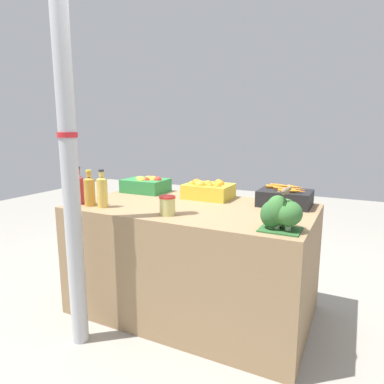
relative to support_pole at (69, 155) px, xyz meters
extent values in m
plane|color=gray|center=(0.48, 0.67, -1.21)|extent=(10.00, 10.00, 0.00)
cube|color=#937551|center=(0.48, 0.67, -0.80)|extent=(1.70, 0.96, 0.81)
cylinder|color=#B7BABF|center=(0.00, 0.00, 0.00)|extent=(0.10, 0.10, 2.41)
cylinder|color=red|center=(0.00, 0.00, 0.12)|extent=(0.12, 0.12, 0.03)
cube|color=#2D8442|center=(-0.12, 0.97, -0.34)|extent=(0.36, 0.28, 0.11)
sphere|color=gold|center=(-0.19, 0.97, -0.29)|extent=(0.06, 0.06, 0.06)
sphere|color=gold|center=(-0.12, 0.90, -0.29)|extent=(0.08, 0.08, 0.08)
sphere|color=gold|center=(-0.11, 0.99, -0.29)|extent=(0.07, 0.07, 0.07)
sphere|color=red|center=(-0.09, 0.93, -0.29)|extent=(0.07, 0.07, 0.07)
sphere|color=red|center=(0.01, 0.97, -0.28)|extent=(0.07, 0.07, 0.07)
sphere|color=#BC562D|center=(-0.12, 1.03, -0.29)|extent=(0.07, 0.07, 0.07)
sphere|color=gold|center=(-0.05, 0.97, -0.29)|extent=(0.07, 0.07, 0.07)
cube|color=gold|center=(0.48, 0.97, -0.34)|extent=(0.36, 0.28, 0.11)
sphere|color=orange|center=(0.44, 0.89, -0.29)|extent=(0.09, 0.09, 0.09)
sphere|color=orange|center=(0.39, 0.93, -0.28)|extent=(0.09, 0.09, 0.09)
sphere|color=orange|center=(0.58, 0.91, -0.29)|extent=(0.07, 0.07, 0.07)
sphere|color=orange|center=(0.56, 1.00, -0.29)|extent=(0.08, 0.08, 0.08)
sphere|color=orange|center=(0.35, 0.93, -0.29)|extent=(0.07, 0.07, 0.07)
sphere|color=orange|center=(0.51, 0.92, -0.29)|extent=(0.07, 0.07, 0.07)
sphere|color=orange|center=(0.49, 0.93, -0.28)|extent=(0.08, 0.08, 0.08)
sphere|color=orange|center=(0.53, 1.04, -0.28)|extent=(0.07, 0.07, 0.07)
cube|color=black|center=(1.08, 0.97, -0.34)|extent=(0.36, 0.28, 0.11)
cone|color=orange|center=(1.15, 0.99, -0.27)|extent=(0.13, 0.04, 0.03)
cone|color=orange|center=(1.13, 0.88, -0.27)|extent=(0.17, 0.07, 0.03)
cone|color=orange|center=(1.02, 1.06, -0.26)|extent=(0.14, 0.06, 0.02)
cone|color=orange|center=(1.17, 0.90, -0.27)|extent=(0.12, 0.06, 0.03)
cone|color=orange|center=(1.07, 1.02, -0.26)|extent=(0.16, 0.04, 0.03)
cone|color=orange|center=(1.08, 0.95, -0.26)|extent=(0.15, 0.04, 0.02)
cone|color=orange|center=(1.09, 0.93, -0.26)|extent=(0.16, 0.06, 0.02)
cone|color=orange|center=(1.01, 1.02, -0.27)|extent=(0.17, 0.06, 0.03)
cone|color=orange|center=(1.16, 0.90, -0.27)|extent=(0.15, 0.08, 0.03)
cone|color=orange|center=(1.13, 1.06, -0.27)|extent=(0.12, 0.04, 0.02)
cube|color=#2D602D|center=(1.18, 0.35, -0.39)|extent=(0.22, 0.18, 0.01)
ellipsoid|color=#427F3D|center=(1.20, 0.40, -0.30)|extent=(0.13, 0.13, 0.15)
cylinder|color=#B2C693|center=(1.20, 0.40, -0.37)|extent=(0.03, 0.03, 0.02)
ellipsoid|color=#2D602D|center=(1.13, 0.34, -0.31)|extent=(0.13, 0.13, 0.15)
cylinder|color=#B2C693|center=(1.13, 0.34, -0.37)|extent=(0.03, 0.03, 0.02)
ellipsoid|color=#387033|center=(1.22, 0.34, -0.29)|extent=(0.15, 0.15, 0.14)
cylinder|color=#B2C693|center=(1.22, 0.34, -0.37)|extent=(0.03, 0.03, 0.02)
ellipsoid|color=#2D602D|center=(1.16, 0.38, -0.29)|extent=(0.14, 0.14, 0.13)
cylinder|color=#B2C693|center=(1.16, 0.38, -0.37)|extent=(0.03, 0.03, 0.02)
ellipsoid|color=#387033|center=(1.16, 0.34, -0.28)|extent=(0.13, 0.13, 0.16)
cylinder|color=#B2C693|center=(1.16, 0.34, -0.37)|extent=(0.03, 0.03, 0.02)
cylinder|color=#B2333D|center=(-0.28, 0.34, -0.30)|extent=(0.07, 0.07, 0.20)
cone|color=#B2333D|center=(-0.28, 0.34, -0.19)|extent=(0.07, 0.07, 0.02)
cylinder|color=#B2333D|center=(-0.28, 0.34, -0.15)|extent=(0.03, 0.03, 0.04)
cylinder|color=#2D2D33|center=(-0.28, 0.34, -0.13)|extent=(0.04, 0.04, 0.01)
cylinder|color=gold|center=(-0.18, 0.34, -0.30)|extent=(0.08, 0.08, 0.19)
cone|color=gold|center=(-0.18, 0.34, -0.19)|extent=(0.08, 0.08, 0.02)
cylinder|color=gold|center=(-0.18, 0.34, -0.17)|extent=(0.04, 0.04, 0.04)
cylinder|color=gold|center=(-0.18, 0.34, -0.14)|extent=(0.04, 0.04, 0.01)
cylinder|color=gold|center=(-0.06, 0.34, -0.29)|extent=(0.07, 0.07, 0.20)
cone|color=gold|center=(-0.06, 0.34, -0.18)|extent=(0.07, 0.07, 0.02)
cylinder|color=gold|center=(-0.06, 0.34, -0.16)|extent=(0.03, 0.03, 0.04)
cylinder|color=#2D2D33|center=(-0.06, 0.34, -0.13)|extent=(0.04, 0.04, 0.01)
cylinder|color=#D1CC75|center=(0.46, 0.36, -0.34)|extent=(0.10, 0.10, 0.11)
cylinder|color=red|center=(0.46, 0.36, -0.28)|extent=(0.11, 0.11, 0.01)
cube|color=#4C3D2D|center=(1.20, 0.34, -0.20)|extent=(0.02, 0.02, 0.01)
ellipsoid|color=#7A664C|center=(1.20, 0.34, -0.17)|extent=(0.05, 0.08, 0.04)
sphere|color=#897556|center=(1.21, 0.38, -0.16)|extent=(0.03, 0.03, 0.03)
cone|color=#4C3D28|center=(1.22, 0.39, -0.16)|extent=(0.01, 0.02, 0.01)
cube|color=#7A664C|center=(1.19, 0.29, -0.17)|extent=(0.03, 0.04, 0.01)
camera|label=1|loc=(1.55, -1.48, 0.16)|focal=32.00mm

